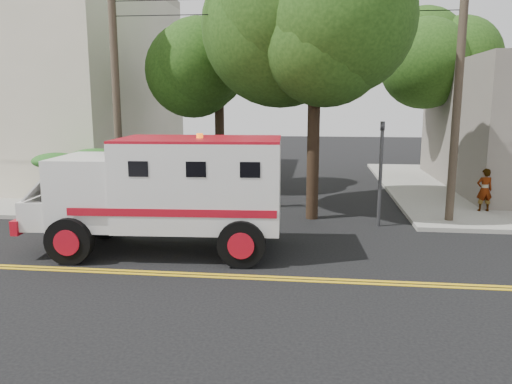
# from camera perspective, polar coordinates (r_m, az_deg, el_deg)

# --- Properties ---
(ground) EXTENTS (100.00, 100.00, 0.00)m
(ground) POSITION_cam_1_polar(r_m,az_deg,el_deg) (12.44, -1.00, -9.73)
(ground) COLOR black
(ground) RESTS_ON ground
(sidewalk_nw) EXTENTS (17.00, 17.00, 0.15)m
(sidewalk_nw) POSITION_cam_1_polar(r_m,az_deg,el_deg) (29.57, -23.91, 1.32)
(sidewalk_nw) COLOR gray
(sidewalk_nw) RESTS_ON ground
(building_left) EXTENTS (16.00, 14.00, 10.00)m
(building_left) POSITION_cam_1_polar(r_m,az_deg,el_deg) (31.62, -26.36, 10.91)
(building_left) COLOR beige
(building_left) RESTS_ON sidewalk_nw
(utility_pole_left) EXTENTS (0.28, 0.28, 9.00)m
(utility_pole_left) POSITION_cam_1_polar(r_m,az_deg,el_deg) (18.99, -15.69, 10.68)
(utility_pole_left) COLOR #382D23
(utility_pole_left) RESTS_ON ground
(utility_pole_right) EXTENTS (0.28, 0.28, 9.00)m
(utility_pole_right) POSITION_cam_1_polar(r_m,az_deg,el_deg) (18.37, 22.07, 10.34)
(utility_pole_right) COLOR #382D23
(utility_pole_right) RESTS_ON ground
(tree_main) EXTENTS (6.08, 5.70, 9.85)m
(tree_main) POSITION_cam_1_polar(r_m,az_deg,el_deg) (18.02, 8.34, 19.62)
(tree_main) COLOR black
(tree_main) RESTS_ON ground
(tree_left) EXTENTS (4.48, 4.20, 7.70)m
(tree_left) POSITION_cam_1_polar(r_m,az_deg,el_deg) (23.79, -3.59, 13.87)
(tree_left) COLOR black
(tree_left) RESTS_ON ground
(tree_right) EXTENTS (4.80, 4.50, 8.20)m
(tree_right) POSITION_cam_1_polar(r_m,az_deg,el_deg) (28.33, 22.32, 13.31)
(tree_right) COLOR black
(tree_right) RESTS_ON ground
(traffic_signal) EXTENTS (0.15, 0.18, 3.60)m
(traffic_signal) POSITION_cam_1_polar(r_m,az_deg,el_deg) (17.42, 14.09, 3.31)
(traffic_signal) COLOR #3F3F42
(traffic_signal) RESTS_ON ground
(accessibility_sign) EXTENTS (0.45, 0.10, 2.02)m
(accessibility_sign) POSITION_cam_1_polar(r_m,az_deg,el_deg) (19.60, -16.67, 1.41)
(accessibility_sign) COLOR #3F3F42
(accessibility_sign) RESTS_ON ground
(palm_planter) EXTENTS (3.52, 2.63, 2.36)m
(palm_planter) POSITION_cam_1_polar(r_m,az_deg,el_deg) (20.49, -19.38, 2.42)
(palm_planter) COLOR #1E3314
(palm_planter) RESTS_ON sidewalk_nw
(armored_truck) EXTENTS (7.33, 3.28, 3.27)m
(armored_truck) POSITION_cam_1_polar(r_m,az_deg,el_deg) (14.29, -10.00, 0.48)
(armored_truck) COLOR silver
(armored_truck) RESTS_ON ground
(pedestrian_a) EXTENTS (0.63, 0.45, 1.63)m
(pedestrian_a) POSITION_cam_1_polar(r_m,az_deg,el_deg) (20.70, 24.65, 0.22)
(pedestrian_a) COLOR gray
(pedestrian_a) RESTS_ON sidewalk_ne
(pedestrian_b) EXTENTS (1.03, 0.96, 1.69)m
(pedestrian_b) POSITION_cam_1_polar(r_m,az_deg,el_deg) (21.56, 26.80, 0.50)
(pedestrian_b) COLOR gray
(pedestrian_b) RESTS_ON sidewalk_ne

